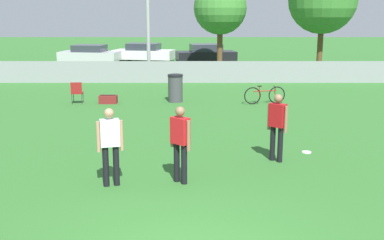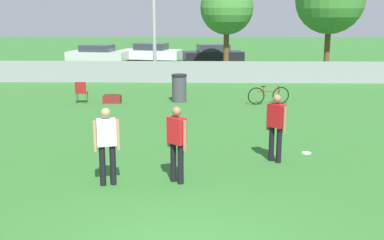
# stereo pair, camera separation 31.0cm
# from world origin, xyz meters

# --- Properties ---
(fence_backline) EXTENTS (20.92, 0.07, 1.21)m
(fence_backline) POSITION_xyz_m (0.00, 18.00, 0.55)
(fence_backline) COLOR gray
(fence_backline) RESTS_ON ground_plane
(tree_near_pole) EXTENTS (3.05, 3.05, 5.27)m
(tree_near_pole) POSITION_xyz_m (1.63, 21.97, 3.72)
(tree_near_pole) COLOR brown
(tree_near_pole) RESTS_ON ground_plane
(tree_far_right) EXTENTS (3.86, 3.86, 6.14)m
(tree_far_right) POSITION_xyz_m (7.38, 21.58, 4.19)
(tree_far_right) COLOR brown
(tree_far_right) RESTS_ON ground_plane
(player_thrower_red) EXTENTS (0.44, 0.43, 1.67)m
(player_thrower_red) POSITION_xyz_m (2.07, 4.99, 0.96)
(player_thrower_red) COLOR black
(player_thrower_red) RESTS_ON ground_plane
(player_receiver_white) EXTENTS (0.54, 0.32, 1.67)m
(player_receiver_white) POSITION_xyz_m (-1.69, 3.30, 0.96)
(player_receiver_white) COLOR black
(player_receiver_white) RESTS_ON ground_plane
(player_defender_red) EXTENTS (0.44, 0.43, 1.67)m
(player_defender_red) POSITION_xyz_m (-0.24, 3.48, 0.96)
(player_defender_red) COLOR black
(player_defender_red) RESTS_ON ground_plane
(frisbee_disc) EXTENTS (0.25, 0.25, 0.03)m
(frisbee_disc) POSITION_xyz_m (2.99, 5.70, 0.01)
(frisbee_disc) COLOR white
(frisbee_disc) RESTS_ON ground_plane
(folding_chair_sideline) EXTENTS (0.46, 0.46, 0.87)m
(folding_chair_sideline) POSITION_xyz_m (-4.53, 12.38, 0.50)
(folding_chair_sideline) COLOR #333338
(folding_chair_sideline) RESTS_ON ground_plane
(bicycle_sideline) EXTENTS (1.66, 0.47, 0.73)m
(bicycle_sideline) POSITION_xyz_m (2.87, 12.37, 0.35)
(bicycle_sideline) COLOR black
(bicycle_sideline) RESTS_ON ground_plane
(trash_bin) EXTENTS (0.61, 0.61, 1.11)m
(trash_bin) POSITION_xyz_m (-0.66, 12.81, 0.56)
(trash_bin) COLOR #3F3F44
(trash_bin) RESTS_ON ground_plane
(gear_bag_sideline) EXTENTS (0.70, 0.39, 0.34)m
(gear_bag_sideline) POSITION_xyz_m (-3.33, 12.47, 0.16)
(gear_bag_sideline) COLOR maroon
(gear_bag_sideline) RESTS_ON ground_plane
(parked_car_silver) EXTENTS (4.27, 2.38, 1.28)m
(parked_car_silver) POSITION_xyz_m (-7.06, 27.00, 0.64)
(parked_car_silver) COLOR black
(parked_car_silver) RESTS_ON ground_plane
(parked_car_white) EXTENTS (4.50, 2.57, 1.32)m
(parked_car_white) POSITION_xyz_m (-3.44, 28.14, 0.65)
(parked_car_white) COLOR black
(parked_car_white) RESTS_ON ground_plane
(parked_car_dark) EXTENTS (4.22, 2.34, 1.37)m
(parked_car_dark) POSITION_xyz_m (0.96, 26.60, 0.67)
(parked_car_dark) COLOR black
(parked_car_dark) RESTS_ON ground_plane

